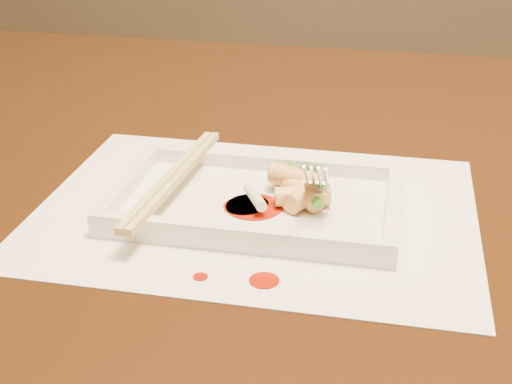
% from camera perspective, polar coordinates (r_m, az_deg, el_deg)
% --- Properties ---
extents(table, '(1.40, 0.90, 0.75)m').
position_cam_1_polar(table, '(0.82, 2.04, -3.53)').
color(table, black).
rests_on(table, ground).
extents(placemat, '(0.40, 0.30, 0.00)m').
position_cam_1_polar(placemat, '(0.66, 0.00, -1.46)').
color(placemat, white).
rests_on(placemat, table).
extents(sauce_splatter_a, '(0.02, 0.02, 0.00)m').
position_cam_1_polar(sauce_splatter_a, '(0.56, 0.66, -7.09)').
color(sauce_splatter_a, '#9E1404').
rests_on(sauce_splatter_a, placemat).
extents(sauce_splatter_b, '(0.01, 0.01, 0.00)m').
position_cam_1_polar(sauce_splatter_b, '(0.56, -4.48, -6.78)').
color(sauce_splatter_b, '#9E1404').
rests_on(sauce_splatter_b, placemat).
extents(plate_base, '(0.26, 0.16, 0.01)m').
position_cam_1_polar(plate_base, '(0.66, 0.00, -1.09)').
color(plate_base, white).
rests_on(plate_base, placemat).
extents(plate_rim_far, '(0.26, 0.01, 0.01)m').
position_cam_1_polar(plate_rim_far, '(0.72, 1.18, 2.37)').
color(plate_rim_far, white).
rests_on(plate_rim_far, plate_base).
extents(plate_rim_near, '(0.26, 0.01, 0.01)m').
position_cam_1_polar(plate_rim_near, '(0.59, -1.45, -3.41)').
color(plate_rim_near, white).
rests_on(plate_rim_near, plate_base).
extents(plate_rim_left, '(0.01, 0.14, 0.01)m').
position_cam_1_polar(plate_rim_left, '(0.69, -10.21, 0.70)').
color(plate_rim_left, white).
rests_on(plate_rim_left, plate_base).
extents(plate_rim_right, '(0.01, 0.14, 0.01)m').
position_cam_1_polar(plate_rim_right, '(0.64, 10.91, -1.23)').
color(plate_rim_right, white).
rests_on(plate_rim_right, plate_base).
extents(veg_piece, '(0.05, 0.04, 0.01)m').
position_cam_1_polar(veg_piece, '(0.68, 3.56, 1.02)').
color(veg_piece, black).
rests_on(veg_piece, plate_base).
extents(scallion_white, '(0.03, 0.04, 0.01)m').
position_cam_1_polar(scallion_white, '(0.64, -0.08, -0.41)').
color(scallion_white, '#EAEACC').
rests_on(scallion_white, plate_base).
extents(scallion_green, '(0.04, 0.08, 0.01)m').
position_cam_1_polar(scallion_green, '(0.66, 3.92, 0.67)').
color(scallion_green, green).
rests_on(scallion_green, plate_base).
extents(chopstick_a, '(0.02, 0.22, 0.01)m').
position_cam_1_polar(chopstick_a, '(0.67, -6.92, 1.21)').
color(chopstick_a, '#D2BA69').
rests_on(chopstick_a, plate_rim_near).
extents(chopstick_b, '(0.02, 0.22, 0.01)m').
position_cam_1_polar(chopstick_b, '(0.66, -6.26, 1.15)').
color(chopstick_b, '#D2BA69').
rests_on(chopstick_b, plate_rim_near).
extents(fork, '(0.09, 0.10, 0.14)m').
position_cam_1_polar(fork, '(0.63, 6.58, 5.34)').
color(fork, silver).
rests_on(fork, plate_base).
extents(sauce_blob_0, '(0.05, 0.05, 0.00)m').
position_cam_1_polar(sauce_blob_0, '(0.64, -0.17, -1.19)').
color(sauce_blob_0, '#9E1404').
rests_on(sauce_blob_0, plate_base).
extents(sauce_blob_1, '(0.04, 0.04, 0.00)m').
position_cam_1_polar(sauce_blob_1, '(0.65, -0.62, -0.97)').
color(sauce_blob_1, '#9E1404').
rests_on(sauce_blob_1, plate_base).
extents(sauce_blob_2, '(0.04, 0.04, 0.00)m').
position_cam_1_polar(sauce_blob_2, '(0.65, -1.01, -1.16)').
color(sauce_blob_2, '#9E1404').
rests_on(sauce_blob_2, plate_base).
extents(rice_cake_0, '(0.04, 0.05, 0.02)m').
position_cam_1_polar(rice_cake_0, '(0.65, 3.76, -0.11)').
color(rice_cake_0, '#F7CE73').
rests_on(rice_cake_0, plate_base).
extents(rice_cake_1, '(0.04, 0.05, 0.02)m').
position_cam_1_polar(rice_cake_1, '(0.64, 3.92, -0.32)').
color(rice_cake_1, '#F7CE73').
rests_on(rice_cake_1, plate_base).
extents(rice_cake_2, '(0.04, 0.03, 0.02)m').
position_cam_1_polar(rice_cake_2, '(0.67, 2.79, 1.34)').
color(rice_cake_2, '#F7CE73').
rests_on(rice_cake_2, plate_base).
extents(rice_cake_3, '(0.04, 0.04, 0.02)m').
position_cam_1_polar(rice_cake_3, '(0.65, 4.24, -0.01)').
color(rice_cake_3, '#F7CE73').
rests_on(rice_cake_3, plate_base).
extents(rice_cake_4, '(0.05, 0.03, 0.02)m').
position_cam_1_polar(rice_cake_4, '(0.64, 3.73, -0.32)').
color(rice_cake_4, '#F7CE73').
rests_on(rice_cake_4, plate_base).
extents(rice_cake_5, '(0.05, 0.03, 0.02)m').
position_cam_1_polar(rice_cake_5, '(0.66, 3.24, 1.08)').
color(rice_cake_5, '#F7CE73').
rests_on(rice_cake_5, plate_base).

